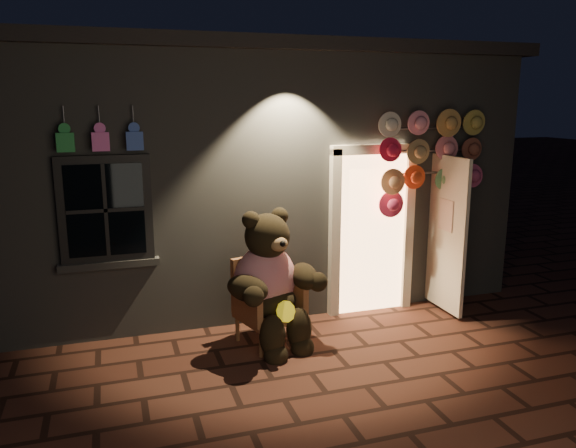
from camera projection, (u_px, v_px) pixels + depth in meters
name	position (u px, v px, depth m)	size (l,w,h in m)	color
ground	(311.00, 373.00, 5.74)	(60.00, 60.00, 0.00)	#4D281D
shop_building	(228.00, 163.00, 9.07)	(7.30, 5.95, 3.51)	slate
wicker_armchair	(266.00, 300.00, 6.42)	(0.81, 0.77, 0.98)	brown
teddy_bear	(270.00, 283.00, 6.26)	(1.14, 1.04, 1.64)	red
hat_rack	(430.00, 157.00, 7.09)	(1.47, 0.22, 2.60)	#59595E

